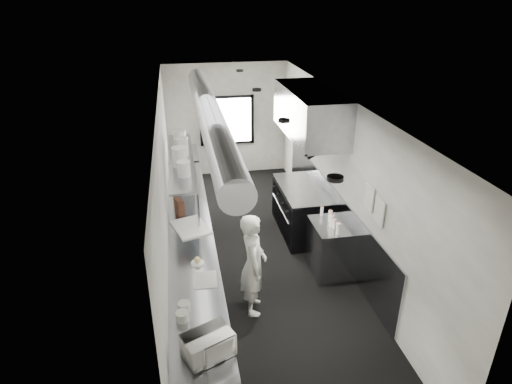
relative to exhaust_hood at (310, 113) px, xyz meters
name	(u,v)px	position (x,y,z in m)	size (l,w,h in m)	color
floor	(256,255)	(-1.10, -0.70, -2.39)	(3.00, 8.00, 0.01)	black
ceiling	(256,102)	(-1.10, -0.70, 0.41)	(3.00, 8.00, 0.01)	silver
wall_back	(227,120)	(-1.10, 3.30, -0.99)	(3.00, 0.02, 2.80)	silver
wall_front	(341,372)	(-1.10, -4.70, -0.99)	(3.00, 0.02, 2.80)	silver
wall_left	(165,191)	(-2.60, -0.70, -0.99)	(0.02, 8.00, 2.80)	silver
wall_right	(341,178)	(0.40, -0.70, -0.99)	(0.02, 8.00, 2.80)	silver
wall_cladding	(330,214)	(0.38, -0.40, -1.84)	(0.03, 5.50, 1.10)	gray
hvac_duct	(209,113)	(-1.80, -0.30, 0.16)	(0.40, 0.40, 6.40)	#989AA0
service_window	(227,121)	(-1.10, 3.26, -0.99)	(1.36, 0.05, 1.25)	silver
exhaust_hood	(310,113)	(0.00, 0.00, 0.00)	(0.81, 2.20, 0.88)	gray
prep_counter	(192,256)	(-2.25, -1.20, -1.94)	(0.70, 6.00, 0.90)	gray
pass_shelf	(182,161)	(-2.29, 0.30, -0.86)	(0.45, 3.00, 0.68)	gray
range	(302,210)	(-0.06, 0.00, -1.92)	(0.88, 1.60, 0.94)	black
bottle_station	(331,248)	(0.05, -1.40, -1.94)	(0.65, 0.80, 0.90)	gray
far_work_table	(184,171)	(-2.25, 2.50, -1.94)	(0.70, 1.20, 0.90)	gray
notice_sheet_a	(369,198)	(0.37, -1.90, -0.79)	(0.02, 0.28, 0.38)	silver
notice_sheet_b	(379,211)	(0.37, -2.25, -0.84)	(0.02, 0.28, 0.38)	silver
line_cook	(253,264)	(-1.40, -2.11, -1.60)	(0.58, 0.38, 1.59)	silver
microwave	(208,345)	(-2.18, -3.81, -1.35)	(0.46, 0.35, 0.28)	white
deli_tub_a	(182,316)	(-2.43, -3.22, -1.44)	(0.15, 0.15, 0.11)	#ADB6A8
deli_tub_b	(184,307)	(-2.40, -3.06, -1.44)	(0.15, 0.15, 0.11)	#ADB6A8
newspaper	(205,280)	(-2.11, -2.51, -1.49)	(0.30, 0.38, 0.01)	white
small_plate	(198,263)	(-2.19, -2.10, -1.48)	(0.18, 0.18, 0.02)	white
pastry	(197,260)	(-2.19, -2.10, -1.43)	(0.09, 0.09, 0.09)	#DFC275
cutting_board	(191,227)	(-2.23, -1.07, -1.48)	(0.50, 0.67, 0.02)	silver
knife_block	(179,206)	(-2.39, -0.53, -1.36)	(0.11, 0.25, 0.27)	#4D291B
plate_stack_a	(184,169)	(-2.27, -0.51, -0.69)	(0.22, 0.22, 0.25)	white
plate_stack_b	(179,157)	(-2.32, -0.04, -0.65)	(0.26, 0.26, 0.34)	white
plate_stack_c	(182,147)	(-2.27, 0.49, -0.65)	(0.24, 0.24, 0.34)	white
plate_stack_d	(180,139)	(-2.29, 0.94, -0.65)	(0.22, 0.22, 0.34)	white
squeeze_bottle_a	(338,229)	(0.02, -1.70, -1.40)	(0.06, 0.06, 0.19)	silver
squeeze_bottle_b	(334,224)	(0.02, -1.52, -1.41)	(0.06, 0.06, 0.17)	silver
squeeze_bottle_c	(332,221)	(0.00, -1.44, -1.39)	(0.07, 0.07, 0.20)	silver
squeeze_bottle_d	(330,216)	(0.04, -1.28, -1.39)	(0.07, 0.07, 0.20)	silver
squeeze_bottle_e	(322,211)	(-0.03, -1.06, -1.41)	(0.05, 0.05, 0.16)	silver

